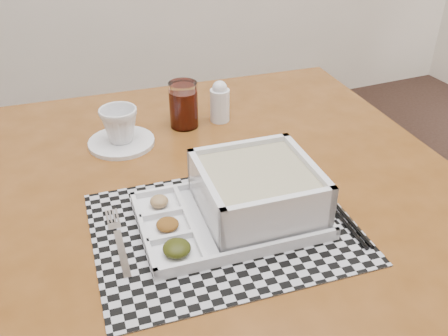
{
  "coord_description": "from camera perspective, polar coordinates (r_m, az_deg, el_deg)",
  "views": [
    {
      "loc": [
        -0.21,
        -0.09,
        1.36
      ],
      "look_at": [
        0.1,
        0.63,
        0.87
      ],
      "focal_mm": 40.0,
      "sensor_mm": 36.0,
      "label": 1
    }
  ],
  "objects": [
    {
      "name": "serving_tray",
      "position": [
        0.89,
        3.02,
        -3.33
      ],
      "size": [
        0.34,
        0.24,
        0.1
      ],
      "color": "silver",
      "rests_on": "placemat"
    },
    {
      "name": "spoon",
      "position": [
        1.0,
        10.79,
        -2.0
      ],
      "size": [
        0.04,
        0.18,
        0.01
      ],
      "color": "silver",
      "rests_on": "placemat"
    },
    {
      "name": "dining_table",
      "position": [
        1.04,
        -2.25,
        -6.16
      ],
      "size": [
        1.14,
        1.14,
        0.8
      ],
      "color": "#583010",
      "rests_on": "ground"
    },
    {
      "name": "cup",
      "position": [
        1.14,
        -11.87,
        4.85
      ],
      "size": [
        0.11,
        0.11,
        0.08
      ],
      "primitive_type": "imported",
      "rotation": [
        0.0,
        0.0,
        -0.42
      ],
      "color": "silver",
      "rests_on": "saucer"
    },
    {
      "name": "placemat",
      "position": [
        0.89,
        0.02,
        -6.84
      ],
      "size": [
        0.48,
        0.39,
        0.0
      ],
      "primitive_type": "cube",
      "rotation": [
        0.0,
        0.0,
        -0.08
      ],
      "color": "#A1A1A8",
      "rests_on": "dining_table"
    },
    {
      "name": "fork",
      "position": [
        0.88,
        -12.07,
        -8.01
      ],
      "size": [
        0.03,
        0.19,
        0.0
      ],
      "color": "silver",
      "rests_on": "placemat"
    },
    {
      "name": "chopsticks",
      "position": [
        0.95,
        12.53,
        -4.39
      ],
      "size": [
        0.04,
        0.24,
        0.01
      ],
      "color": "black",
      "rests_on": "placemat"
    },
    {
      "name": "saucer",
      "position": [
        1.16,
        -11.63,
        2.9
      ],
      "size": [
        0.15,
        0.15,
        0.01
      ],
      "primitive_type": "cylinder",
      "color": "silver",
      "rests_on": "dining_table"
    },
    {
      "name": "creamer_bottle",
      "position": [
        1.23,
        -0.48,
        7.57
      ],
      "size": [
        0.05,
        0.05,
        0.1
      ],
      "color": "silver",
      "rests_on": "dining_table"
    },
    {
      "name": "juice_glass",
      "position": [
        1.2,
        -4.64,
        7.04
      ],
      "size": [
        0.07,
        0.07,
        0.11
      ],
      "color": "white",
      "rests_on": "dining_table"
    }
  ]
}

